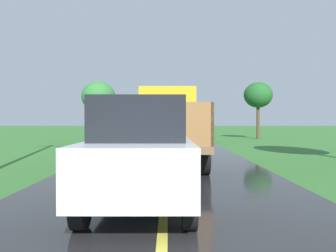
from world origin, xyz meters
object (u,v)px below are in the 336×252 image
(banana_truck_near, at_px, (167,125))
(roadside_tree_far_left, at_px, (258,95))
(banana_truck_far, at_px, (167,122))
(roadside_tree_near_left, at_px, (99,97))
(following_car, at_px, (142,152))

(banana_truck_near, bearing_deg, roadside_tree_far_left, 65.21)
(banana_truck_far, height_order, roadside_tree_far_left, roadside_tree_far_left)
(banana_truck_near, xyz_separation_m, banana_truck_far, (-0.03, 12.61, 0.01))
(banana_truck_near, relative_size, roadside_tree_near_left, 1.23)
(roadside_tree_near_left, distance_m, roadside_tree_far_left, 13.77)
(banana_truck_near, relative_size, roadside_tree_far_left, 1.16)
(roadside_tree_near_left, bearing_deg, banana_truck_near, -69.12)
(roadside_tree_near_left, xyz_separation_m, roadside_tree_far_left, (13.46, 2.86, 0.33))
(roadside_tree_near_left, relative_size, following_car, 1.15)
(banana_truck_far, distance_m, roadside_tree_near_left, 6.10)
(roadside_tree_far_left, bearing_deg, following_car, -109.94)
(banana_truck_near, height_order, following_car, banana_truck_near)
(roadside_tree_far_left, bearing_deg, banana_truck_near, -114.79)
(banana_truck_far, height_order, roadside_tree_near_left, roadside_tree_near_left)
(banana_truck_far, relative_size, following_car, 1.42)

